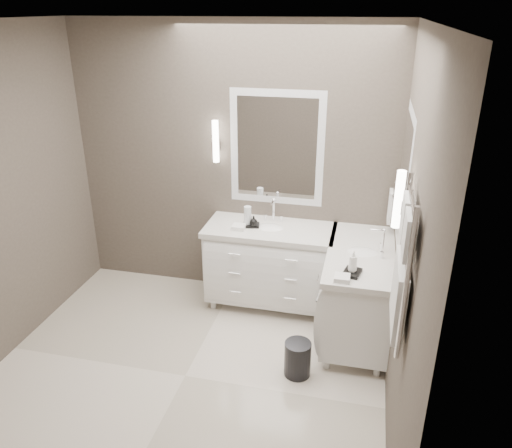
% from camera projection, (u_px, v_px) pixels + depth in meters
% --- Properties ---
extents(floor, '(3.20, 3.00, 0.01)m').
position_uv_depth(floor, '(185.00, 376.00, 4.09)').
color(floor, silver).
rests_on(floor, ground).
extents(ceiling, '(3.20, 3.00, 0.01)m').
position_uv_depth(ceiling, '(160.00, 20.00, 3.00)').
color(ceiling, white).
rests_on(ceiling, wall_back).
extents(wall_back, '(3.20, 0.01, 2.70)m').
position_uv_depth(wall_back, '(232.00, 165.00, 4.89)').
color(wall_back, '#4F463F').
rests_on(wall_back, floor).
extents(wall_front, '(3.20, 0.01, 2.70)m').
position_uv_depth(wall_front, '(48.00, 360.00, 2.21)').
color(wall_front, '#4F463F').
rests_on(wall_front, floor).
extents(wall_right, '(0.01, 3.00, 2.70)m').
position_uv_depth(wall_right, '(408.00, 249.00, 3.22)').
color(wall_right, '#4F463F').
rests_on(wall_right, floor).
extents(vanity_back, '(1.24, 0.59, 0.97)m').
position_uv_depth(vanity_back, '(270.00, 261.00, 4.90)').
color(vanity_back, white).
rests_on(vanity_back, floor).
extents(vanity_right, '(0.59, 1.24, 0.97)m').
position_uv_depth(vanity_right, '(359.00, 288.00, 4.42)').
color(vanity_right, white).
rests_on(vanity_right, floor).
extents(mirror_back, '(0.90, 0.02, 1.10)m').
position_uv_depth(mirror_back, '(277.00, 149.00, 4.70)').
color(mirror_back, white).
rests_on(mirror_back, wall_back).
extents(mirror_right, '(0.02, 0.90, 1.10)m').
position_uv_depth(mirror_right, '(404.00, 180.00, 3.85)').
color(mirror_right, white).
rests_on(mirror_right, wall_right).
extents(sconce_back, '(0.06, 0.06, 0.40)m').
position_uv_depth(sconce_back, '(216.00, 142.00, 4.75)').
color(sconce_back, white).
rests_on(sconce_back, wall_back).
extents(sconce_right, '(0.06, 0.06, 0.40)m').
position_uv_depth(sconce_right, '(398.00, 201.00, 3.33)').
color(sconce_right, white).
rests_on(sconce_right, wall_right).
extents(towel_bar_corner, '(0.03, 0.22, 0.30)m').
position_uv_depth(towel_bar_corner, '(390.00, 206.00, 4.54)').
color(towel_bar_corner, white).
rests_on(towel_bar_corner, wall_right).
extents(towel_ladder, '(0.06, 0.58, 0.90)m').
position_uv_depth(towel_ladder, '(402.00, 271.00, 2.85)').
color(towel_ladder, white).
rests_on(towel_ladder, wall_right).
extents(waste_bin, '(0.28, 0.28, 0.30)m').
position_uv_depth(waste_bin, '(298.00, 359.00, 4.06)').
color(waste_bin, black).
rests_on(waste_bin, floor).
extents(amenity_tray_back, '(0.17, 0.14, 0.02)m').
position_uv_depth(amenity_tray_back, '(251.00, 225.00, 4.77)').
color(amenity_tray_back, black).
rests_on(amenity_tray_back, vanity_back).
extents(amenity_tray_right, '(0.16, 0.19, 0.03)m').
position_uv_depth(amenity_tray_right, '(352.00, 273.00, 3.92)').
color(amenity_tray_right, black).
rests_on(amenity_tray_right, vanity_right).
extents(water_bottle, '(0.08, 0.08, 0.20)m').
position_uv_depth(water_bottle, '(248.00, 216.00, 4.74)').
color(water_bottle, silver).
rests_on(water_bottle, vanity_back).
extents(soap_bottle_a, '(0.07, 0.08, 0.13)m').
position_uv_depth(soap_bottle_a, '(249.00, 217.00, 4.76)').
color(soap_bottle_a, white).
rests_on(soap_bottle_a, amenity_tray_back).
extents(soap_bottle_b, '(0.08, 0.08, 0.10)m').
position_uv_depth(soap_bottle_b, '(254.00, 221.00, 4.71)').
color(soap_bottle_b, black).
rests_on(soap_bottle_b, amenity_tray_back).
extents(soap_bottle_c, '(0.08, 0.08, 0.18)m').
position_uv_depth(soap_bottle_c, '(353.00, 261.00, 3.88)').
color(soap_bottle_c, white).
rests_on(soap_bottle_c, amenity_tray_right).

